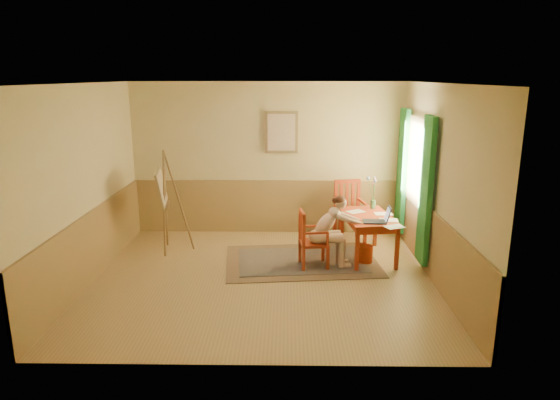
{
  "coord_description": "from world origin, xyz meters",
  "views": [
    {
      "loc": [
        0.36,
        -6.74,
        2.9
      ],
      "look_at": [
        0.25,
        0.55,
        1.05
      ],
      "focal_mm": 31.55,
      "sensor_mm": 36.0,
      "label": 1
    }
  ],
  "objects_px": {
    "table": "(368,221)",
    "laptop": "(379,219)",
    "chair_left": "(311,239)",
    "chair_back": "(349,211)",
    "easel": "(164,192)",
    "figure": "(330,228)"
  },
  "relations": [
    {
      "from": "table",
      "to": "laptop",
      "type": "height_order",
      "value": "laptop"
    },
    {
      "from": "laptop",
      "to": "chair_left",
      "type": "bearing_deg",
      "value": -178.04
    },
    {
      "from": "table",
      "to": "easel",
      "type": "height_order",
      "value": "easel"
    },
    {
      "from": "chair_left",
      "to": "easel",
      "type": "bearing_deg",
      "value": 163.54
    },
    {
      "from": "laptop",
      "to": "easel",
      "type": "bearing_deg",
      "value": 168.87
    },
    {
      "from": "table",
      "to": "laptop",
      "type": "xyz_separation_m",
      "value": [
        0.1,
        -0.37,
        0.14
      ]
    },
    {
      "from": "easel",
      "to": "laptop",
      "type": "bearing_deg",
      "value": -11.13
    },
    {
      "from": "chair_back",
      "to": "laptop",
      "type": "distance_m",
      "value": 1.32
    },
    {
      "from": "table",
      "to": "laptop",
      "type": "distance_m",
      "value": 0.41
    },
    {
      "from": "table",
      "to": "easel",
      "type": "bearing_deg",
      "value": 174.8
    },
    {
      "from": "chair_left",
      "to": "chair_back",
      "type": "relative_size",
      "value": 0.84
    },
    {
      "from": "table",
      "to": "laptop",
      "type": "bearing_deg",
      "value": -74.62
    },
    {
      "from": "chair_back",
      "to": "laptop",
      "type": "height_order",
      "value": "chair_back"
    },
    {
      "from": "table",
      "to": "chair_back",
      "type": "distance_m",
      "value": 0.91
    },
    {
      "from": "easel",
      "to": "chair_back",
      "type": "bearing_deg",
      "value": 10.48
    },
    {
      "from": "figure",
      "to": "chair_back",
      "type": "bearing_deg",
      "value": 70.66
    },
    {
      "from": "laptop",
      "to": "figure",
      "type": "bearing_deg",
      "value": -178.88
    },
    {
      "from": "laptop",
      "to": "table",
      "type": "bearing_deg",
      "value": 105.38
    },
    {
      "from": "chair_left",
      "to": "chair_back",
      "type": "xyz_separation_m",
      "value": [
        0.75,
        1.3,
        0.09
      ]
    },
    {
      "from": "table",
      "to": "chair_left",
      "type": "relative_size",
      "value": 1.41
    },
    {
      "from": "chair_left",
      "to": "laptop",
      "type": "relative_size",
      "value": 2.18
    },
    {
      "from": "easel",
      "to": "table",
      "type": "bearing_deg",
      "value": -5.2
    }
  ]
}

